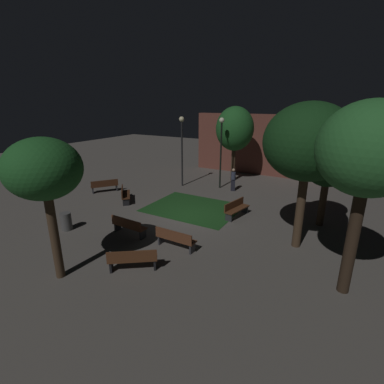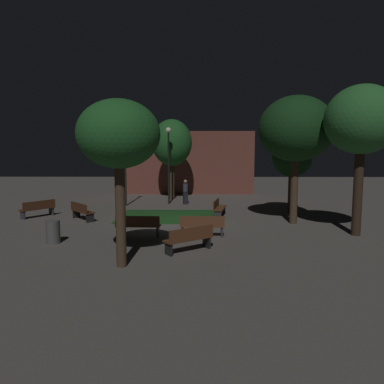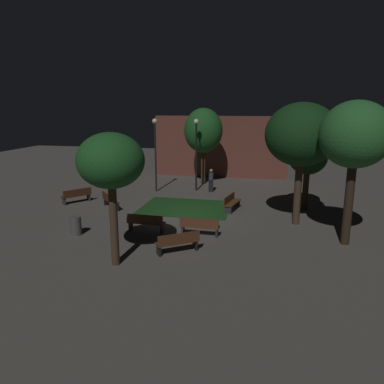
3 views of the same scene
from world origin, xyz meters
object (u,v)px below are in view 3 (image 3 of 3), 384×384
(bench_by_lamp, at_px, (200,226))
(tree_back_right, at_px, (301,135))
(tree_back_left, at_px, (355,136))
(pedestrian, at_px, (211,180))
(tree_lawn_side, at_px, (308,157))
(bench_near_trees, at_px, (146,222))
(bench_front_right, at_px, (110,200))
(bench_back_row, at_px, (231,202))
(lamp_post_path_center, at_px, (196,143))
(trash_bin, at_px, (76,226))
(bench_path_side, at_px, (77,195))
(tree_tall_center, at_px, (111,162))
(bench_front_left, at_px, (178,242))
(tree_near_wall, at_px, (203,131))
(lamp_post_plaza_west, at_px, (155,143))

(bench_by_lamp, height_order, tree_back_right, tree_back_right)
(tree_back_left, relative_size, pedestrian, 3.79)
(tree_lawn_side, xyz_separation_m, tree_back_right, (-0.63, -2.90, 1.45))
(bench_near_trees, xyz_separation_m, bench_front_right, (-3.41, 3.47, 0.00))
(bench_back_row, height_order, tree_back_left, tree_back_left)
(bench_by_lamp, height_order, bench_back_row, same)
(tree_back_left, distance_m, tree_lawn_side, 5.71)
(bench_near_trees, height_order, lamp_post_path_center, lamp_post_path_center)
(lamp_post_path_center, distance_m, trash_bin, 11.18)
(bench_path_side, height_order, tree_lawn_side, tree_lawn_side)
(tree_lawn_side, bearing_deg, trash_bin, -147.69)
(tree_back_left, relative_size, tree_tall_center, 1.23)
(lamp_post_path_center, bearing_deg, bench_front_right, -125.08)
(tree_tall_center, bearing_deg, bench_front_left, 37.80)
(bench_path_side, relative_size, tree_near_wall, 0.30)
(bench_back_row, distance_m, bench_path_side, 9.50)
(trash_bin, bearing_deg, tree_back_left, 6.89)
(bench_back_row, relative_size, tree_tall_center, 0.37)
(lamp_post_plaza_west, bearing_deg, bench_front_right, -105.28)
(tree_back_right, height_order, lamp_post_plaza_west, tree_back_right)
(bench_front_right, distance_m, tree_near_wall, 9.61)
(bench_back_row, xyz_separation_m, bench_front_left, (-1.41, -6.78, 0.00))
(bench_by_lamp, distance_m, bench_front_left, 2.21)
(bench_by_lamp, xyz_separation_m, tree_lawn_side, (5.07, 5.71, 2.54))
(bench_near_trees, distance_m, tree_back_right, 8.56)
(tree_lawn_side, bearing_deg, lamp_post_path_center, 154.36)
(bench_front_right, bearing_deg, trash_bin, -85.18)
(bench_front_left, bearing_deg, bench_by_lamp, 77.76)
(bench_back_row, height_order, tree_near_wall, tree_near_wall)
(bench_back_row, distance_m, bench_front_right, 7.06)
(bench_front_right, distance_m, tree_tall_center, 8.71)
(tree_tall_center, bearing_deg, tree_back_right, 43.36)
(tree_back_right, height_order, tree_near_wall, tree_back_right)
(tree_near_wall, relative_size, trash_bin, 6.50)
(bench_front_right, bearing_deg, bench_near_trees, -45.44)
(trash_bin, bearing_deg, tree_back_right, 21.04)
(bench_near_trees, relative_size, bench_path_side, 1.05)
(bench_front_left, relative_size, tree_near_wall, 0.31)
(bench_back_row, distance_m, tree_back_right, 5.60)
(bench_path_side, relative_size, tree_tall_center, 0.35)
(tree_back_right, height_order, tree_tall_center, tree_back_right)
(bench_back_row, xyz_separation_m, tree_back_right, (3.48, -1.81, 3.99))
(lamp_post_path_center, xyz_separation_m, lamp_post_plaza_west, (-2.67, -0.88, 0.02))
(bench_front_left, relative_size, bench_path_side, 1.00)
(bench_by_lamp, xyz_separation_m, lamp_post_path_center, (-2.04, 9.12, 2.86))
(bench_back_row, xyz_separation_m, tree_lawn_side, (4.12, 1.09, 2.54))
(bench_by_lamp, bearing_deg, tree_tall_center, -123.79)
(bench_path_side, height_order, tree_back_left, tree_back_left)
(bench_near_trees, bearing_deg, bench_front_left, -45.30)
(bench_near_trees, distance_m, tree_near_wall, 12.00)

